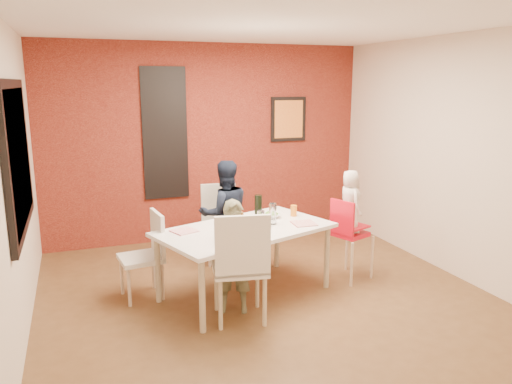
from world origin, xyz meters
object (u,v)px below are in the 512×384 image
object	(u,v)px
chair_left	(148,250)
child_near	(234,257)
chair_near	(241,262)
dining_table	(245,234)
child_far	(225,214)
high_chair	(348,231)
chair_far	(220,218)
paper_towel_roll	(233,218)
wine_bottle	(258,209)
toddler	(350,201)

from	to	relation	value
chair_left	child_near	distance (m)	0.97
chair_near	chair_left	distance (m)	1.14
dining_table	child_far	distance (m)	0.90
dining_table	chair_near	xyz separation A→B (m)	(-0.24, -0.58, -0.07)
high_chair	child_near	xyz separation A→B (m)	(-1.43, -0.34, -0.00)
chair_left	high_chair	world-z (taller)	high_chair
chair_far	paper_towel_roll	size ratio (longest dim) A/B	3.35
dining_table	wine_bottle	distance (m)	0.33
child_near	toddler	xyz separation A→B (m)	(1.45, 0.36, 0.34)
dining_table	chair_near	world-z (taller)	chair_near
dining_table	child_near	bearing A→B (deg)	-124.19
chair_far	paper_towel_roll	xyz separation A→B (m)	(-0.21, -1.22, 0.34)
chair_left	wine_bottle	bearing A→B (deg)	75.41
high_chair	wine_bottle	size ratio (longest dim) A/B	3.14
chair_left	child_near	bearing A→B (deg)	41.65
dining_table	chair_far	bearing A→B (deg)	86.88
chair_near	paper_towel_roll	size ratio (longest dim) A/B	3.77
dining_table	chair_far	distance (m)	1.15
chair_near	high_chair	world-z (taller)	chair_near
dining_table	child_near	distance (m)	0.41
chair_near	toddler	bearing A→B (deg)	-146.97
dining_table	chair_far	size ratio (longest dim) A/B	2.08
child_near	paper_towel_roll	xyz separation A→B (m)	(0.07, 0.25, 0.31)
child_near	paper_towel_roll	world-z (taller)	child_near
wine_bottle	child_near	bearing A→B (deg)	-131.27
child_far	toddler	bearing A→B (deg)	144.76
chair_near	paper_towel_roll	distance (m)	0.58
child_far	wine_bottle	size ratio (longest dim) A/B	4.37
child_near	toddler	distance (m)	1.53
chair_near	child_near	distance (m)	0.26
child_far	wine_bottle	bearing A→B (deg)	102.55
chair_left	toddler	xyz separation A→B (m)	(2.17, -0.29, 0.40)
paper_towel_roll	child_near	bearing A→B (deg)	-106.23
chair_left	child_far	xyz separation A→B (m)	(1.00, 0.59, 0.15)
child_far	child_near	bearing A→B (deg)	78.65
child_far	wine_bottle	world-z (taller)	child_far
high_chair	paper_towel_roll	size ratio (longest dim) A/B	3.29
chair_left	paper_towel_roll	distance (m)	0.96
child_far	high_chair	bearing A→B (deg)	143.79
dining_table	toddler	size ratio (longest dim) A/B	2.81
dining_table	toddler	distance (m)	1.25
chair_left	toddler	distance (m)	2.23
wine_bottle	chair_left	bearing A→B (deg)	172.13
paper_towel_roll	high_chair	bearing A→B (deg)	3.60
dining_table	high_chair	size ratio (longest dim) A/B	2.12
chair_left	high_chair	bearing A→B (deg)	75.33
high_chair	child_near	world-z (taller)	child_near
chair_left	child_far	bearing A→B (deg)	113.76
chair_far	wine_bottle	world-z (taller)	wine_bottle
high_chair	chair_near	bearing A→B (deg)	91.54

